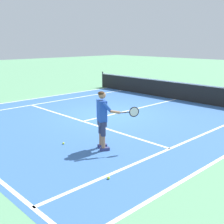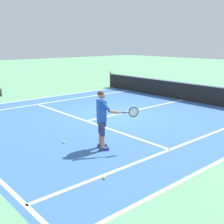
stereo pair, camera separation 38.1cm
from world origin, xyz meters
TOP-DOWN VIEW (x-y plane):
  - ground_plane at (0.00, 0.00)m, footprint 80.00×80.00m
  - court_inner_surface at (0.00, -0.52)m, footprint 10.98×11.24m
  - line_service at (0.00, -1.50)m, footprint 8.23×0.10m
  - line_centre_service at (0.00, 1.70)m, footprint 0.10×6.40m
  - line_singles_left at (-4.12, -0.52)m, footprint 0.10×10.84m
  - line_singles_right at (4.12, -0.52)m, footprint 0.10×10.84m
  - line_doubles_left at (-5.49, -0.52)m, footprint 0.10×10.84m
  - tennis_net at (0.00, 4.90)m, footprint 11.96×0.08m
  - tennis_player at (2.77, -2.93)m, footprint 1.02×0.93m
  - tennis_ball_near_feet at (1.63, -3.54)m, footprint 0.07×0.07m
  - tennis_ball_by_baseline at (4.26, -4.11)m, footprint 0.07×0.07m

SIDE VIEW (x-z plane):
  - ground_plane at x=0.00m, z-range 0.00..0.00m
  - court_inner_surface at x=0.00m, z-range 0.00..0.00m
  - line_service at x=0.00m, z-range 0.00..0.01m
  - line_centre_service at x=0.00m, z-range 0.00..0.01m
  - line_singles_left at x=-4.12m, z-range 0.00..0.01m
  - line_singles_right at x=4.12m, z-range 0.00..0.01m
  - line_doubles_left at x=-5.49m, z-range 0.00..0.01m
  - tennis_ball_near_feet at x=1.63m, z-range 0.00..0.07m
  - tennis_ball_by_baseline at x=4.26m, z-range 0.00..0.07m
  - tennis_net at x=0.00m, z-range -0.04..1.03m
  - tennis_player at x=2.77m, z-range 0.13..1.85m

